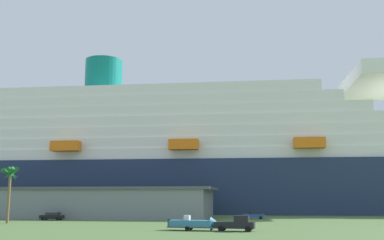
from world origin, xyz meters
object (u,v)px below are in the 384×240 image
at_px(small_boat_on_trailer, 196,224).
at_px(parked_car_blue_suv, 254,215).
at_px(pickup_truck, 236,224).
at_px(cruise_ship, 192,163).
at_px(palm_tree, 10,178).
at_px(parked_car_black_coupe, 52,216).

bearing_deg(small_boat_on_trailer, parked_car_blue_suv, 72.19).
bearing_deg(pickup_truck, cruise_ship, 97.68).
bearing_deg(pickup_truck, palm_tree, 156.88).
distance_m(cruise_ship, pickup_truck, 75.42).
bearing_deg(parked_car_blue_suv, palm_tree, -158.38).
height_order(cruise_ship, parked_car_black_coupe, cruise_ship).
height_order(palm_tree, parked_car_black_coupe, palm_tree).
height_order(parked_car_black_coupe, parked_car_blue_suv, same).
xyz_separation_m(small_boat_on_trailer, parked_car_blue_suv, (11.18, 34.79, -0.12)).
relative_size(small_boat_on_trailer, parked_car_black_coupe, 1.80).
bearing_deg(palm_tree, small_boat_on_trailer, -24.83).
height_order(cruise_ship, parked_car_blue_suv, cruise_ship).
relative_size(palm_tree, parked_car_blue_suv, 2.16).
distance_m(pickup_truck, parked_car_blue_suv, 36.38).
relative_size(pickup_truck, parked_car_blue_suv, 1.22).
height_order(cruise_ship, pickup_truck, cruise_ship).
distance_m(cruise_ship, parked_car_black_coupe, 53.86).
bearing_deg(parked_car_blue_suv, parked_car_black_coupe, -170.66).
bearing_deg(palm_tree, cruise_ship, 60.87).
bearing_deg(small_boat_on_trailer, parked_car_black_coupe, 138.17).
xyz_separation_m(palm_tree, parked_car_blue_suv, (46.53, 18.44, -7.41)).
distance_m(palm_tree, parked_car_blue_suv, 50.59).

